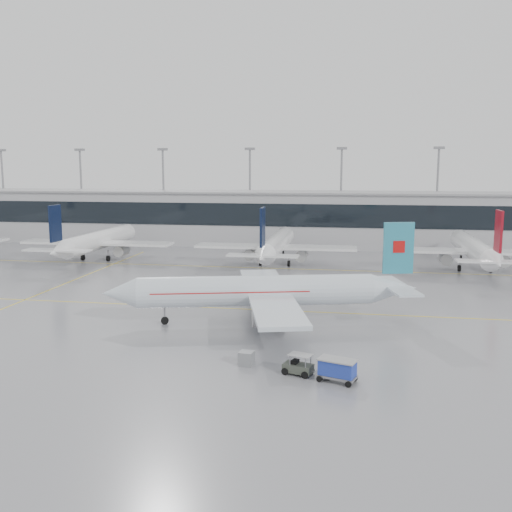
% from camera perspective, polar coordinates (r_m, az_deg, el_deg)
% --- Properties ---
extents(ground, '(320.00, 320.00, 0.00)m').
position_cam_1_polar(ground, '(73.14, -1.58, -5.31)').
color(ground, gray).
rests_on(ground, ground).
extents(taxi_line_main, '(120.00, 0.25, 0.01)m').
position_cam_1_polar(taxi_line_main, '(73.14, -1.58, -5.30)').
color(taxi_line_main, yellow).
rests_on(taxi_line_main, ground).
extents(taxi_line_north, '(120.00, 0.25, 0.01)m').
position_cam_1_polar(taxi_line_north, '(102.09, 1.69, -1.23)').
color(taxi_line_north, yellow).
rests_on(taxi_line_north, ground).
extents(taxi_line_cross, '(0.25, 60.00, 0.01)m').
position_cam_1_polar(taxi_line_cross, '(96.90, -17.47, -2.19)').
color(taxi_line_cross, yellow).
rests_on(taxi_line_cross, ground).
extents(terminal, '(180.00, 15.00, 12.00)m').
position_cam_1_polar(terminal, '(132.81, 3.62, 3.71)').
color(terminal, '#A6A6AA').
rests_on(terminal, ground).
extents(terminal_glass, '(180.00, 0.20, 5.00)m').
position_cam_1_polar(terminal_glass, '(125.20, 3.26, 4.09)').
color(terminal_glass, black).
rests_on(terminal_glass, ground).
extents(terminal_roof, '(182.00, 16.00, 0.40)m').
position_cam_1_polar(terminal_roof, '(132.40, 3.64, 6.38)').
color(terminal_roof, gray).
rests_on(terminal_roof, ground).
extents(light_masts, '(156.40, 1.00, 22.60)m').
position_cam_1_polar(light_masts, '(138.32, 3.91, 6.96)').
color(light_masts, gray).
rests_on(light_masts, ground).
extents(air_canada_jet, '(36.40, 29.65, 11.59)m').
position_cam_1_polar(air_canada_jet, '(66.19, 1.10, -3.54)').
color(air_canada_jet, silver).
rests_on(air_canada_jet, ground).
extents(parked_jet_b, '(29.64, 36.96, 11.72)m').
position_cam_1_polar(parked_jet_b, '(115.08, -15.57, 1.46)').
color(parked_jet_b, white).
rests_on(parked_jet_b, ground).
extents(parked_jet_c, '(29.64, 36.96, 11.72)m').
position_cam_1_polar(parked_jet_c, '(105.12, 1.98, 1.10)').
color(parked_jet_c, white).
rests_on(parked_jet_c, ground).
extents(parked_jet_d, '(29.64, 36.96, 11.72)m').
position_cam_1_polar(parked_jet_d, '(106.34, 21.02, 0.60)').
color(parked_jet_d, white).
rests_on(parked_jet_d, ground).
extents(baggage_tug, '(3.84, 2.30, 1.83)m').
position_cam_1_polar(baggage_tug, '(50.77, 4.23, -11.03)').
color(baggage_tug, '#3D4239').
rests_on(baggage_tug, ground).
extents(baggage_cart, '(3.57, 2.68, 1.97)m').
position_cam_1_polar(baggage_cart, '(49.34, 8.13, -11.08)').
color(baggage_cart, gray).
rests_on(baggage_cart, ground).
extents(gse_unit, '(1.44, 1.36, 1.27)m').
position_cam_1_polar(gse_unit, '(52.89, -0.97, -10.19)').
color(gse_unit, gray).
rests_on(gse_unit, ground).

